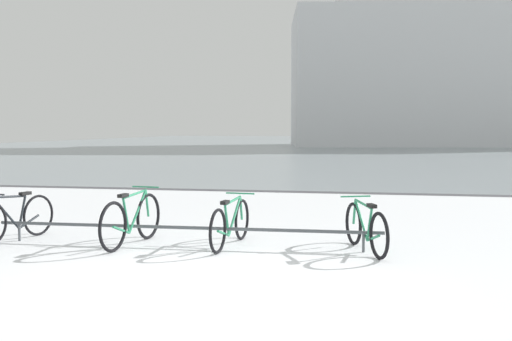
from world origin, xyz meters
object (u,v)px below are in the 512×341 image
bicycle_1 (132,220)px  bicycle_2 (231,223)px  bicycle_0 (15,218)px  bicycle_3 (365,228)px

bicycle_1 → bicycle_2: 1.48m
bicycle_0 → bicycle_1: bearing=0.5°
bicycle_2 → bicycle_3: (1.97, -0.03, -0.00)m
bicycle_0 → bicycle_2: bearing=3.7°
bicycle_1 → bicycle_3: bicycle_1 is taller
bicycle_1 → bicycle_2: size_ratio=1.02×
bicycle_1 → bicycle_3: bearing=2.9°
bicycle_2 → bicycle_3: bearing=-0.8°
bicycle_1 → bicycle_2: bicycle_1 is taller
bicycle_1 → bicycle_0: bearing=-179.5°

